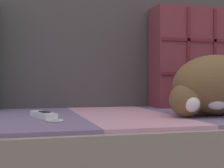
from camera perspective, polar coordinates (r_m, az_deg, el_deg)
name	(u,v)px	position (r m, az deg, el deg)	size (l,w,h in m)	color
couch	(120,166)	(1.21, 1.29, -13.48)	(2.16, 0.82, 0.36)	brown
sofa_backrest	(98,46)	(1.51, -2.33, 6.25)	(2.12, 0.14, 0.52)	#474242
throw_pillow_quilted	(194,58)	(1.50, 13.43, 4.22)	(0.36, 0.14, 0.41)	brown
sleeping_cat	(215,87)	(1.14, 16.72, -0.42)	(0.38, 0.31, 0.19)	brown
game_remote_far	(44,115)	(1.03, -11.23, -5.14)	(0.09, 0.20, 0.02)	white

